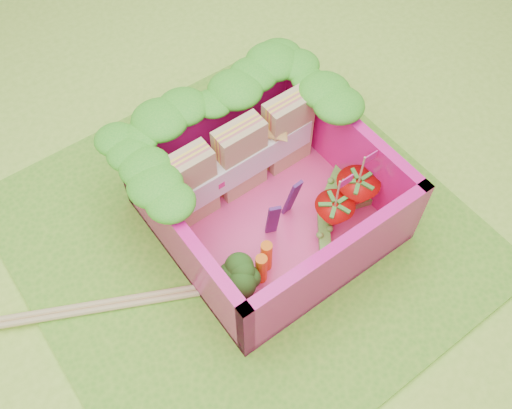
{
  "coord_description": "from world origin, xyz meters",
  "views": [
    {
      "loc": [
        -1.03,
        -1.54,
        3.12
      ],
      "look_at": [
        0.1,
        -0.01,
        0.28
      ],
      "focal_mm": 40.0,
      "sensor_mm": 36.0,
      "label": 1
    }
  ],
  "objects": [
    {
      "name": "lettuce_ruffle",
      "position": [
        0.19,
        0.47,
        0.64
      ],
      "size": [
        1.43,
        0.83,
        0.11
      ],
      "color": "green",
      "rests_on": "bento_box"
    },
    {
      "name": "snap_peas",
      "position": [
        0.58,
        -0.24,
        0.11
      ],
      "size": [
        0.61,
        0.53,
        0.05
      ],
      "color": "green",
      "rests_on": "bento_floor"
    },
    {
      "name": "strawberry_left",
      "position": [
        0.45,
        -0.32,
        0.21
      ],
      "size": [
        0.24,
        0.24,
        0.48
      ],
      "color": "red",
      "rests_on": "bento_floor"
    },
    {
      "name": "chopsticks",
      "position": [
        -0.98,
        0.08,
        0.05
      ],
      "size": [
        1.82,
        0.91,
        0.04
      ],
      "color": "#DBB778",
      "rests_on": "placemat"
    },
    {
      "name": "placemat",
      "position": [
        0.0,
        0.0,
        0.01
      ],
      "size": [
        2.6,
        2.6,
        0.03
      ],
      "primitive_type": "cube",
      "color": "#5AA725",
      "rests_on": "ground"
    },
    {
      "name": "strawberry_right",
      "position": [
        0.66,
        -0.29,
        0.22
      ],
      "size": [
        0.27,
        0.27,
        0.51
      ],
      "color": "red",
      "rests_on": "bento_floor"
    },
    {
      "name": "purple_wedges",
      "position": [
        0.21,
        -0.13,
        0.27
      ],
      "size": [
        0.26,
        0.09,
        0.38
      ],
      "color": "#4F1959",
      "rests_on": "bento_floor"
    },
    {
      "name": "carrot_sticks",
      "position": [
        -0.08,
        -0.32,
        0.2
      ],
      "size": [
        0.14,
        0.12,
        0.25
      ],
      "color": "orange",
      "rests_on": "bento_floor"
    },
    {
      "name": "ground",
      "position": [
        0.0,
        0.0,
        0.0
      ],
      "size": [
        14.0,
        14.0,
        0.0
      ],
      "primitive_type": "plane",
      "color": "#91C938",
      "rests_on": "ground"
    },
    {
      "name": "bento_box",
      "position": [
        0.19,
        -0.01,
        0.31
      ],
      "size": [
        1.3,
        1.3,
        0.55
      ],
      "color": "#E81382",
      "rests_on": "placemat"
    },
    {
      "name": "broccoli",
      "position": [
        -0.25,
        -0.35,
        0.27
      ],
      "size": [
        0.31,
        0.31,
        0.27
      ],
      "color": "#619548",
      "rests_on": "bento_floor"
    },
    {
      "name": "bento_floor",
      "position": [
        0.19,
        -0.01,
        0.06
      ],
      "size": [
        1.3,
        1.3,
        0.05
      ],
      "primitive_type": "cube",
      "color": "#EA3B7F",
      "rests_on": "placemat"
    },
    {
      "name": "sandwich_stack",
      "position": [
        0.2,
        0.28,
        0.35
      ],
      "size": [
        1.06,
        0.18,
        0.56
      ],
      "color": "tan",
      "rests_on": "bento_floor"
    }
  ]
}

